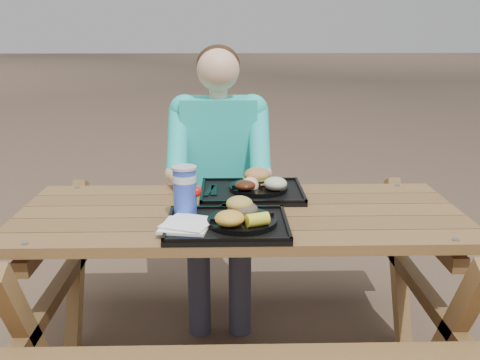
{
  "coord_description": "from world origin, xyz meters",
  "views": [
    {
      "loc": [
        -0.05,
        -2.06,
        1.47
      ],
      "look_at": [
        0.0,
        0.0,
        0.88
      ],
      "focal_mm": 40.0,
      "sensor_mm": 36.0,
      "label": 1
    }
  ],
  "objects": [
    {
      "name": "tray_near",
      "position": [
        -0.05,
        -0.2,
        0.76
      ],
      "size": [
        0.45,
        0.35,
        0.02
      ],
      "primitive_type": "cube",
      "color": "black",
      "rests_on": "picnic_table"
    },
    {
      "name": "condiment_bbq",
      "position": [
        -0.06,
        -0.07,
        0.78
      ],
      "size": [
        0.04,
        0.04,
        0.03
      ],
      "primitive_type": "cylinder",
      "color": "#341305",
      "rests_on": "tray_near"
    },
    {
      "name": "sandwich",
      "position": [
        0.01,
        -0.17,
        0.85
      ],
      "size": [
        0.11,
        0.11,
        0.11
      ],
      "primitive_type": null,
      "color": "gold",
      "rests_on": "plate_near"
    },
    {
      "name": "condiment_mustard",
      "position": [
        -0.0,
        -0.07,
        0.79
      ],
      "size": [
        0.06,
        0.06,
        0.03
      ],
      "primitive_type": "cylinder",
      "color": "yellow",
      "rests_on": "tray_near"
    },
    {
      "name": "soda_cup",
      "position": [
        -0.21,
        -0.09,
        0.86
      ],
      "size": [
        0.09,
        0.09,
        0.18
      ],
      "primitive_type": "cylinder",
      "color": "#193ABC",
      "rests_on": "tray_near"
    },
    {
      "name": "tray_far",
      "position": [
        0.06,
        0.21,
        0.76
      ],
      "size": [
        0.45,
        0.35,
        0.02
      ],
      "primitive_type": "cube",
      "color": "black",
      "rests_on": "picnic_table"
    },
    {
      "name": "mac_cheese",
      "position": [
        -0.04,
        -0.27,
        0.82
      ],
      "size": [
        0.11,
        0.11,
        0.05
      ],
      "primitive_type": "ellipsoid",
      "color": "gold",
      "rests_on": "plate_near"
    },
    {
      "name": "burger",
      "position": [
        0.08,
        0.26,
        0.84
      ],
      "size": [
        0.12,
        0.12,
        0.11
      ],
      "primitive_type": null,
      "color": "#C17E44",
      "rests_on": "plate_far"
    },
    {
      "name": "plate_near",
      "position": [
        0.0,
        -0.2,
        0.78
      ],
      "size": [
        0.26,
        0.26,
        0.02
      ],
      "primitive_type": "cylinder",
      "color": "black",
      "rests_on": "tray_near"
    },
    {
      "name": "corn_cob",
      "position": [
        0.05,
        -0.28,
        0.81
      ],
      "size": [
        0.1,
        0.1,
        0.05
      ],
      "primitive_type": null,
      "rotation": [
        0.0,
        0.0,
        0.36
      ],
      "color": "yellow",
      "rests_on": "plate_near"
    },
    {
      "name": "picnic_table",
      "position": [
        0.0,
        0.0,
        0.38
      ],
      "size": [
        1.8,
        1.49,
        0.75
      ],
      "primitive_type": null,
      "color": "#999999",
      "rests_on": "ground"
    },
    {
      "name": "plate_far",
      "position": [
        0.09,
        0.22,
        0.78
      ],
      "size": [
        0.26,
        0.26,
        0.02
      ],
      "primitive_type": "cylinder",
      "color": "black",
      "rests_on": "tray_far"
    },
    {
      "name": "baked_beans",
      "position": [
        0.03,
        0.16,
        0.81
      ],
      "size": [
        0.09,
        0.09,
        0.04
      ],
      "primitive_type": "ellipsoid",
      "color": "#4A1D0E",
      "rests_on": "plate_far"
    },
    {
      "name": "napkin_stack",
      "position": [
        -0.2,
        -0.24,
        0.78
      ],
      "size": [
        0.2,
        0.2,
        0.02
      ],
      "primitive_type": "cube",
      "rotation": [
        0.0,
        0.0,
        -0.17
      ],
      "color": "white",
      "rests_on": "tray_near"
    },
    {
      "name": "potato_salad",
      "position": [
        0.16,
        0.16,
        0.82
      ],
      "size": [
        0.1,
        0.1,
        0.06
      ],
      "primitive_type": "ellipsoid",
      "color": "beige",
      "rests_on": "plate_far"
    },
    {
      "name": "cutlery_far",
      "position": [
        -0.11,
        0.21,
        0.77
      ],
      "size": [
        0.03,
        0.16,
        0.01
      ],
      "primitive_type": "cube",
      "rotation": [
        0.0,
        0.0,
        0.0
      ],
      "color": "black",
      "rests_on": "tray_far"
    },
    {
      "name": "diner",
      "position": [
        -0.09,
        0.61,
        0.64
      ],
      "size": [
        0.48,
        0.84,
        1.28
      ],
      "primitive_type": null,
      "color": "teal",
      "rests_on": "ground"
    }
  ]
}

